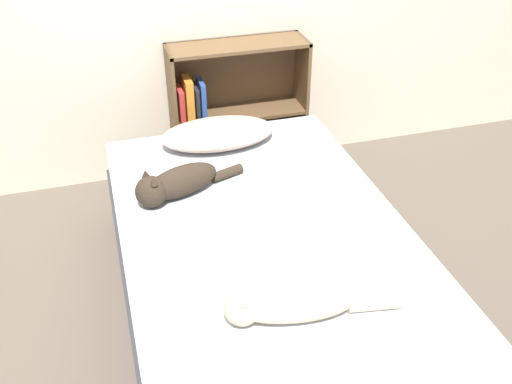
% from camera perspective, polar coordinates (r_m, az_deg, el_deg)
% --- Properties ---
extents(ground_plane, '(8.00, 8.00, 0.00)m').
position_cam_1_polar(ground_plane, '(2.73, 0.90, -12.27)').
color(ground_plane, brown).
extents(bed, '(1.22, 1.98, 0.50)m').
position_cam_1_polar(bed, '(2.55, 0.95, -8.42)').
color(bed, '#333338').
rests_on(bed, ground_plane).
extents(pillow, '(0.60, 0.34, 0.11)m').
position_cam_1_polar(pillow, '(3.00, -3.82, 5.86)').
color(pillow, '#B29E8E').
rests_on(pillow, bed).
extents(cat_light, '(0.62, 0.21, 0.15)m').
position_cam_1_polar(cat_light, '(1.99, 3.06, -11.18)').
color(cat_light, beige).
rests_on(cat_light, bed).
extents(cat_dark, '(0.53, 0.25, 0.16)m').
position_cam_1_polar(cat_dark, '(2.58, -8.14, 0.84)').
color(cat_dark, '#33281E').
rests_on(cat_dark, bed).
extents(bookshelf, '(0.82, 0.26, 0.86)m').
position_cam_1_polar(bookshelf, '(3.54, -2.43, 8.43)').
color(bookshelf, brown).
rests_on(bookshelf, ground_plane).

